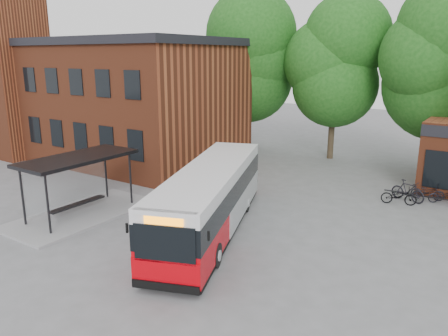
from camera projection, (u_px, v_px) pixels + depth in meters
The scene contains 13 objects.
ground at pixel (168, 229), 19.16m from camera, with size 100.00×100.00×0.00m, color slate.
station_building at pixel (113, 99), 32.34m from camera, with size 18.40×10.40×8.50m, color brown, non-canonical shape.
clock_tower at pixel (8, 30), 31.14m from camera, with size 5.20×5.20×18.20m, color brown, non-canonical shape.
bus_shelter at pixel (80, 186), 20.42m from camera, with size 3.60×7.00×2.90m, color black, non-canonical shape.
bike_rail at pixel (437, 201), 22.16m from camera, with size 5.20×0.10×0.38m, color black, non-canonical shape.
tree_0 at pixel (243, 80), 33.88m from camera, with size 7.92×7.92×11.00m, color #174B14, non-canonical shape.
tree_1 at pixel (334, 87), 30.99m from camera, with size 7.92×7.92×10.40m, color #174B14, non-canonical shape.
tree_2 at pixel (441, 87), 26.34m from camera, with size 7.92×7.92×11.00m, color #174B14, non-canonical shape.
city_bus at pixel (211, 200), 18.57m from camera, with size 2.37×11.10×2.82m, color #C9020B, non-canonical shape.
bicycle_0 at pixel (399, 196), 22.18m from camera, with size 0.60×1.71×0.90m, color black.
bicycle_1 at pixel (408, 191), 22.65m from camera, with size 0.52×1.85×1.11m, color black.
bicycle_2 at pixel (428, 192), 22.91m from camera, with size 0.57×1.64×0.86m, color black.
bicycle_4 at pixel (444, 196), 22.37m from camera, with size 0.53×1.51×0.80m, color black.
Camera 1 is at (11.98, -13.50, 7.38)m, focal length 35.00 mm.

